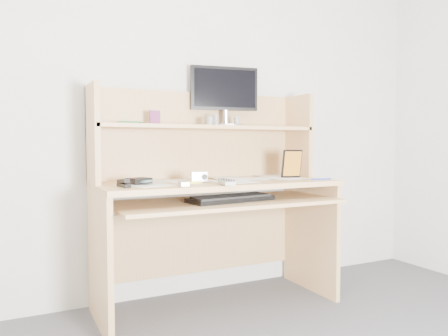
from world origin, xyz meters
name	(u,v)px	position (x,y,z in m)	size (l,w,h in m)	color
back_wall	(196,101)	(0.00, 1.80, 1.25)	(3.60, 0.04, 2.50)	silver
desk	(211,189)	(0.00, 1.56, 0.69)	(1.40, 0.70, 1.30)	tan
paper_clutter	(217,181)	(0.00, 1.48, 0.75)	(1.32, 0.54, 0.01)	white
keyboard	(231,198)	(0.00, 1.31, 0.67)	(0.52, 0.24, 0.03)	black
tv_remote	(226,182)	(-0.07, 1.22, 0.77)	(0.05, 0.19, 0.02)	#9F9F9A
flip_phone	(183,183)	(-0.29, 1.27, 0.77)	(0.04, 0.08, 0.02)	#A7A7A9
stapler	(124,182)	(-0.58, 1.35, 0.77)	(0.03, 0.12, 0.04)	black
wallet	(139,181)	(-0.47, 1.47, 0.77)	(0.11, 0.09, 0.03)	black
sticky_note_pad	(193,182)	(-0.18, 1.42, 0.75)	(0.07, 0.07, 0.01)	#F3FB42
digital_camera	(199,177)	(-0.14, 1.42, 0.78)	(0.09, 0.04, 0.06)	#A8A8AB
game_case	(292,164)	(0.50, 1.44, 0.84)	(0.13, 0.01, 0.18)	black
blue_pen	(321,179)	(0.56, 1.22, 0.76)	(0.01, 0.01, 0.15)	#182DB7
card_box	(155,118)	(-0.32, 1.66, 1.12)	(0.06, 0.02, 0.09)	#A32615
shelf_book	(131,123)	(-0.45, 1.70, 1.09)	(0.12, 0.17, 0.02)	#327F44
chip_stack_a	(208,121)	(0.01, 1.62, 1.11)	(0.04, 0.04, 0.06)	black
chip_stack_b	(237,121)	(0.20, 1.61, 1.11)	(0.04, 0.04, 0.06)	silver
chip_stack_c	(210,121)	(0.00, 1.58, 1.11)	(0.04, 0.04, 0.05)	black
chip_stack_d	(215,120)	(0.06, 1.63, 1.12)	(0.04, 0.04, 0.07)	silver
monitor	(225,95)	(0.16, 1.70, 1.29)	(0.44, 0.22, 0.39)	#A7A7AC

